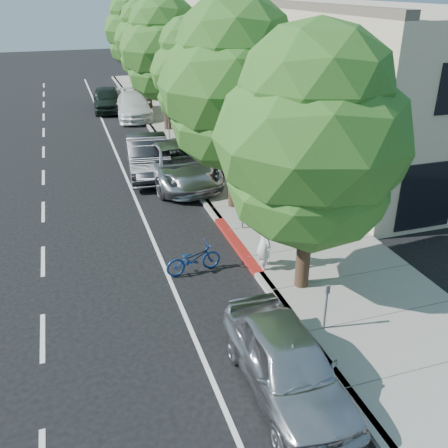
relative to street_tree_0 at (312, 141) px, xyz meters
name	(u,v)px	position (x,y,z in m)	size (l,w,h in m)	color
ground	(247,261)	(-0.90, 2.00, -4.40)	(120.00, 120.00, 0.00)	black
sidewalk	(234,170)	(1.40, 10.00, -4.32)	(4.60, 56.00, 0.15)	gray
curb	(186,176)	(-0.90, 10.00, -4.32)	(0.30, 56.00, 0.15)	#9E998E
curb_red_segment	(237,245)	(-0.90, 3.00, -4.32)	(0.32, 4.00, 0.15)	maroon
storefront_building	(290,60)	(8.70, 20.00, -0.90)	(10.00, 36.00, 7.00)	beige
street_tree_0	(312,141)	(0.00, 0.00, 0.00)	(5.08, 5.08, 7.33)	black
street_tree_1	(234,87)	(0.00, 6.00, 0.29)	(5.44, 5.44, 7.83)	black
street_tree_2	(192,73)	(0.00, 12.00, -0.13)	(3.85, 3.85, 6.80)	black
street_tree_3	(164,50)	(0.00, 18.00, 0.22)	(5.04, 5.04, 7.62)	black
street_tree_4	(146,41)	(0.00, 24.00, 0.14)	(4.19, 4.19, 7.26)	black
street_tree_5	(132,32)	(0.00, 30.00, 0.27)	(4.24, 4.24, 7.45)	black
cyclist	(264,243)	(-0.65, 1.27, -3.42)	(0.71, 0.46, 1.94)	white
bicycle	(193,259)	(-2.70, 1.87, -3.94)	(0.61, 1.74, 0.92)	navy
silver_suv	(177,164)	(-1.40, 9.61, -3.57)	(2.74, 5.94, 1.65)	#A6A6AB
dark_sedan	(148,156)	(-2.43, 11.00, -3.55)	(1.80, 5.16, 1.70)	black
white_pickup	(133,106)	(-1.40, 22.03, -3.62)	(2.16, 5.32, 1.54)	white
dark_suv_far	(107,99)	(-2.81, 24.62, -3.60)	(1.88, 4.66, 1.59)	black
near_car_a	(287,363)	(-2.08, -3.50, -3.65)	(1.76, 4.38, 1.49)	#B5B5BA
pedestrian	(235,129)	(2.67, 13.56, -3.35)	(0.87, 0.68, 1.79)	black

